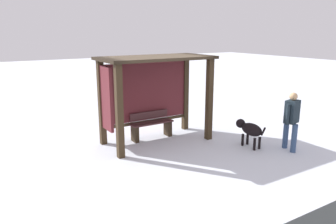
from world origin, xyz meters
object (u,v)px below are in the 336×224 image
object	(u,v)px
dog	(250,129)
bench_left_inside	(151,126)
person_walking	(292,117)
bus_shelter	(149,83)

from	to	relation	value
dog	bench_left_inside	bearing A→B (deg)	133.64
bench_left_inside	person_walking	xyz separation A→B (m)	(2.63, -2.77, 0.51)
bench_left_inside	dog	distance (m)	2.79
bench_left_inside	bus_shelter	bearing A→B (deg)	-138.08
bench_left_inside	person_walking	world-z (taller)	person_walking
person_walking	bench_left_inside	bearing A→B (deg)	133.52
bus_shelter	dog	xyz separation A→B (m)	(2.04, -1.92, -1.17)
bench_left_inside	dog	world-z (taller)	bench_left_inside
person_walking	bus_shelter	bearing A→B (deg)	135.84
person_walking	dog	bearing A→B (deg)	133.22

